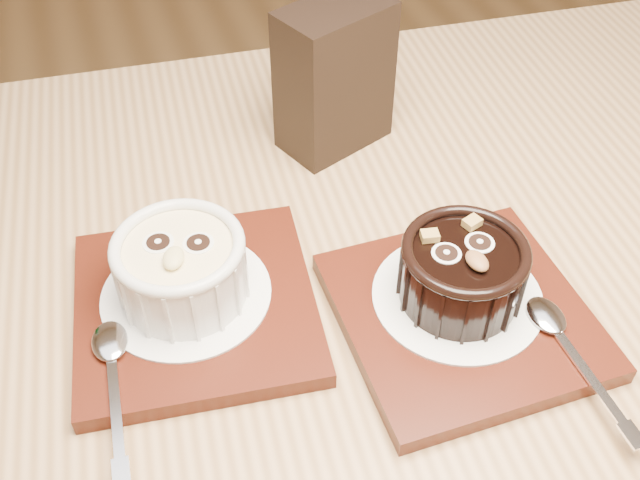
{
  "coord_description": "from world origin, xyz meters",
  "views": [
    {
      "loc": [
        -0.13,
        -0.39,
        1.2
      ],
      "look_at": [
        -0.01,
        -0.02,
        0.81
      ],
      "focal_mm": 42.0,
      "sensor_mm": 36.0,
      "label": 1
    }
  ],
  "objects_px": {
    "table": "(341,381)",
    "tray_left": "(196,306)",
    "ramekin_dark": "(462,270)",
    "condiment_stand": "(334,78)",
    "ramekin_white": "(181,266)",
    "tray_right": "(462,315)"
  },
  "relations": [
    {
      "from": "tray_right",
      "to": "condiment_stand",
      "type": "height_order",
      "value": "condiment_stand"
    },
    {
      "from": "tray_left",
      "to": "ramekin_dark",
      "type": "height_order",
      "value": "ramekin_dark"
    },
    {
      "from": "table",
      "to": "ramekin_dark",
      "type": "relative_size",
      "value": 13.42
    },
    {
      "from": "tray_left",
      "to": "ramekin_dark",
      "type": "bearing_deg",
      "value": -17.76
    },
    {
      "from": "tray_right",
      "to": "condiment_stand",
      "type": "xyz_separation_m",
      "value": [
        -0.02,
        0.25,
        0.06
      ]
    },
    {
      "from": "table",
      "to": "tray_left",
      "type": "relative_size",
      "value": 6.98
    },
    {
      "from": "tray_right",
      "to": "ramekin_dark",
      "type": "distance_m",
      "value": 0.04
    },
    {
      "from": "tray_left",
      "to": "ramekin_white",
      "type": "distance_m",
      "value": 0.04
    },
    {
      "from": "ramekin_white",
      "to": "condiment_stand",
      "type": "height_order",
      "value": "condiment_stand"
    },
    {
      "from": "ramekin_white",
      "to": "ramekin_dark",
      "type": "relative_size",
      "value": 1.05
    },
    {
      "from": "table",
      "to": "tray_left",
      "type": "distance_m",
      "value": 0.15
    },
    {
      "from": "tray_right",
      "to": "condiment_stand",
      "type": "distance_m",
      "value": 0.26
    },
    {
      "from": "ramekin_white",
      "to": "ramekin_dark",
      "type": "bearing_deg",
      "value": 0.44
    },
    {
      "from": "ramekin_white",
      "to": "ramekin_dark",
      "type": "xyz_separation_m",
      "value": [
        0.2,
        -0.07,
        -0.0
      ]
    },
    {
      "from": "tray_left",
      "to": "ramekin_dark",
      "type": "xyz_separation_m",
      "value": [
        0.19,
        -0.06,
        0.04
      ]
    },
    {
      "from": "ramekin_dark",
      "to": "condiment_stand",
      "type": "relative_size",
      "value": 0.67
    },
    {
      "from": "tray_left",
      "to": "condiment_stand",
      "type": "distance_m",
      "value": 0.25
    },
    {
      "from": "ramekin_white",
      "to": "tray_right",
      "type": "distance_m",
      "value": 0.21
    },
    {
      "from": "table",
      "to": "ramekin_dark",
      "type": "bearing_deg",
      "value": -16.37
    },
    {
      "from": "tray_left",
      "to": "condiment_stand",
      "type": "height_order",
      "value": "condiment_stand"
    },
    {
      "from": "ramekin_white",
      "to": "tray_right",
      "type": "relative_size",
      "value": 0.54
    },
    {
      "from": "table",
      "to": "tray_right",
      "type": "bearing_deg",
      "value": -23.84
    }
  ]
}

